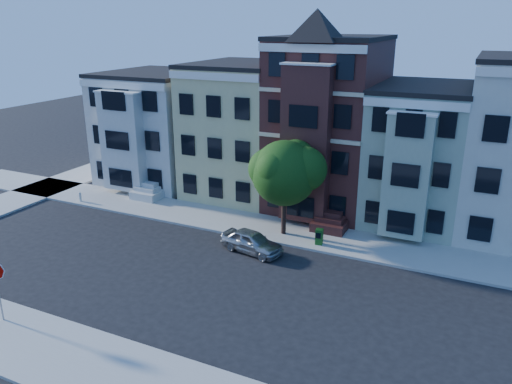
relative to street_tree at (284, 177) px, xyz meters
The scene contains 10 objects.
ground 8.49m from the street_tree, 85.51° to the right, with size 120.00×120.00×0.00m, color black.
far_sidewalk 3.96m from the street_tree, 41.17° to the left, with size 60.00×4.00×0.15m, color #9E9B93.
house_white 16.04m from the street_tree, 154.05° to the left, with size 8.00×9.00×9.00m, color beige.
house_yellow 9.56m from the street_tree, 132.44° to the left, with size 7.00×9.00×10.00m, color #CCC084.
house_brown 7.33m from the street_tree, 85.21° to the left, with size 7.00×9.00×12.00m, color #421C19.
house_green 9.99m from the street_tree, 44.70° to the left, with size 6.00×9.00×9.00m, color #95A48B.
street_tree is the anchor object (origin of this frame).
parked_car 4.58m from the street_tree, 104.36° to the right, with size 1.59×3.96×1.35m, color #A2A5A9.
newspaper_box 4.27m from the street_tree, 13.08° to the right, with size 0.45×0.40×0.99m, color #174F18.
fire_hydrant 16.78m from the street_tree, behind, with size 0.20×0.20×0.58m, color silver.
Camera 1 is at (10.50, -20.28, 13.24)m, focal length 35.00 mm.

